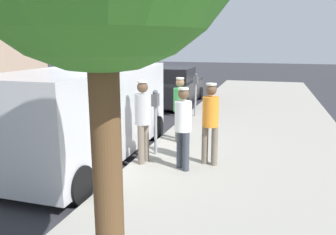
# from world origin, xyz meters

# --- Properties ---
(ground_plane) EXTENTS (80.00, 80.00, 0.00)m
(ground_plane) POSITION_xyz_m (0.00, 0.00, 0.00)
(ground_plane) COLOR #2D2D33
(sidewalk_slab) EXTENTS (5.00, 32.00, 0.15)m
(sidewalk_slab) POSITION_xyz_m (3.50, 0.00, 0.07)
(sidewalk_slab) COLOR #9E998E
(sidewalk_slab) RESTS_ON ground
(parking_meter_near) EXTENTS (0.14, 0.18, 1.52)m
(parking_meter_near) POSITION_xyz_m (1.35, -0.58, 1.18)
(parking_meter_near) COLOR gray
(parking_meter_near) RESTS_ON sidewalk_slab
(parking_meter_far) EXTENTS (0.14, 0.18, 1.52)m
(parking_meter_far) POSITION_xyz_m (1.35, 3.81, 1.18)
(parking_meter_far) COLOR gray
(parking_meter_far) RESTS_ON sidewalk_slab
(pedestrian_in_green) EXTENTS (0.34, 0.36, 1.69)m
(pedestrian_in_green) POSITION_xyz_m (1.61, 0.65, 1.12)
(pedestrian_in_green) COLOR #726656
(pedestrian_in_green) RESTS_ON sidewalk_slab
(pedestrian_in_gray) EXTENTS (0.34, 0.36, 1.79)m
(pedestrian_in_gray) POSITION_xyz_m (1.27, -1.18, 1.19)
(pedestrian_in_gray) COLOR #726656
(pedestrian_in_gray) RESTS_ON sidewalk_slab
(pedestrian_in_white) EXTENTS (0.34, 0.34, 1.70)m
(pedestrian_in_white) POSITION_xyz_m (2.19, -1.33, 1.12)
(pedestrian_in_white) COLOR #383D47
(pedestrian_in_white) RESTS_ON sidewalk_slab
(pedestrian_in_orange) EXTENTS (0.35, 0.34, 1.75)m
(pedestrian_in_orange) POSITION_xyz_m (2.67, -0.89, 1.16)
(pedestrian_in_orange) COLOR #726656
(pedestrian_in_orange) RESTS_ON sidewalk_slab
(parked_van) EXTENTS (2.14, 5.21, 2.15)m
(parked_van) POSITION_xyz_m (-0.15, -0.97, 1.15)
(parked_van) COLOR #BCBCC1
(parked_van) RESTS_ON ground
(parked_sedan_ahead) EXTENTS (2.02, 4.44, 1.65)m
(parked_sedan_ahead) POSITION_xyz_m (-0.21, 6.62, 0.75)
(parked_sedan_ahead) COLOR black
(parked_sedan_ahead) RESTS_ON ground
(traffic_light_corner) EXTENTS (2.48, 0.42, 5.20)m
(traffic_light_corner) POSITION_xyz_m (-6.64, 10.39, 3.52)
(traffic_light_corner) COLOR black
(traffic_light_corner) RESTS_ON ground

